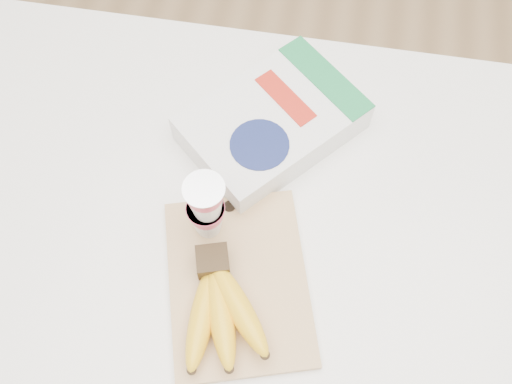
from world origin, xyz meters
The scene contains 6 objects.
room centered at (0.00, 0.00, 1.35)m, with size 4.00×4.00×4.00m.
table centered at (0.00, 0.00, 0.44)m, with size 1.18×0.79×0.88m, color white.
cutting_board centered at (0.00, -0.11, 0.89)m, with size 0.21×0.28×0.01m, color tan.
bananas centered at (-0.02, -0.16, 0.92)m, with size 0.15×0.19×0.06m.
yogurt_stack centered at (-0.06, -0.03, 0.97)m, with size 0.06×0.06×0.14m.
cereal_box centered at (0.01, 0.17, 0.91)m, with size 0.34×0.34×0.06m.
Camera 1 is at (0.07, -0.37, 1.73)m, focal length 40.00 mm.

